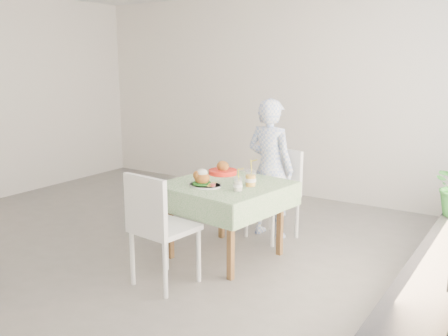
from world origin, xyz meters
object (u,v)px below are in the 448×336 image
Objects in this scene: main_dish at (203,181)px; chair_far at (273,211)px; diner at (270,169)px; cafe_table at (226,211)px; chair_near at (164,250)px; juice_cup_orange at (251,179)px.

chair_far is at bearing 75.33° from main_dish.
diner is 1.00m from main_dish.
cafe_table is 1.18× the size of chair_near.
cafe_table is 3.90× the size of juice_cup_orange.
juice_cup_orange is (0.37, 0.23, 0.02)m from main_dish.
chair_far is 1.56m from chair_near.
main_dish is 1.06× the size of juice_cup_orange.
chair_near is 0.77m from main_dish.
diner is at bearing 103.92° from juice_cup_orange.
diner reaches higher than chair_far.
cafe_table is 0.41m from main_dish.
main_dish is (-0.11, -0.21, 0.34)m from cafe_table.
cafe_table is at bearing -175.24° from juice_cup_orange.
diner is 0.77m from juice_cup_orange.
chair_near is (-0.11, -0.81, -0.16)m from cafe_table.
chair_near is 3.29× the size of juice_cup_orange.
diner is (0.18, 1.58, 0.45)m from chair_near.
chair_near is at bearing -114.09° from juice_cup_orange.
chair_near is at bearing -99.04° from chair_far.
chair_near reaches higher than main_dish.
chair_far reaches higher than main_dish.
chair_far is at bearing 80.96° from chair_near.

